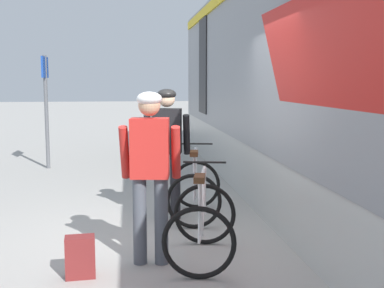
{
  "coord_description": "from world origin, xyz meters",
  "views": [
    {
      "loc": [
        -0.46,
        -5.78,
        1.87
      ],
      "look_at": [
        0.37,
        0.61,
        1.05
      ],
      "focal_mm": 46.65,
      "sensor_mm": 36.0,
      "label": 1
    }
  ],
  "objects_px": {
    "cyclist_near_in_red": "(150,162)",
    "bicycle_near_white": "(202,223)",
    "cyclist_far_in_dark": "(167,142)",
    "platform_sign_post": "(46,92)",
    "bicycle_far_silver": "(195,189)",
    "backpack_on_platform": "(80,257)"
  },
  "relations": [
    {
      "from": "cyclist_far_in_dark",
      "to": "platform_sign_post",
      "type": "distance_m",
      "value": 4.83
    },
    {
      "from": "cyclist_far_in_dark",
      "to": "platform_sign_post",
      "type": "bearing_deg",
      "value": 117.7
    },
    {
      "from": "backpack_on_platform",
      "to": "bicycle_near_white",
      "type": "bearing_deg",
      "value": 8.91
    },
    {
      "from": "cyclist_near_in_red",
      "to": "platform_sign_post",
      "type": "bearing_deg",
      "value": 108.05
    },
    {
      "from": "cyclist_near_in_red",
      "to": "backpack_on_platform",
      "type": "xyz_separation_m",
      "value": [
        -0.69,
        -0.28,
        -0.85
      ]
    },
    {
      "from": "backpack_on_platform",
      "to": "platform_sign_post",
      "type": "height_order",
      "value": "platform_sign_post"
    },
    {
      "from": "cyclist_near_in_red",
      "to": "bicycle_far_silver",
      "type": "distance_m",
      "value": 1.9
    },
    {
      "from": "cyclist_near_in_red",
      "to": "bicycle_near_white",
      "type": "distance_m",
      "value": 0.84
    },
    {
      "from": "cyclist_near_in_red",
      "to": "cyclist_far_in_dark",
      "type": "relative_size",
      "value": 1.0
    },
    {
      "from": "cyclist_near_in_red",
      "to": "bicycle_far_silver",
      "type": "bearing_deg",
      "value": 67.62
    },
    {
      "from": "cyclist_near_in_red",
      "to": "cyclist_far_in_dark",
      "type": "xyz_separation_m",
      "value": [
        0.3,
        1.67,
        0.0
      ]
    },
    {
      "from": "cyclist_far_in_dark",
      "to": "bicycle_far_silver",
      "type": "bearing_deg",
      "value": -3.07
    },
    {
      "from": "bicycle_near_white",
      "to": "platform_sign_post",
      "type": "relative_size",
      "value": 0.5
    },
    {
      "from": "cyclist_near_in_red",
      "to": "platform_sign_post",
      "type": "relative_size",
      "value": 0.73
    },
    {
      "from": "cyclist_near_in_red",
      "to": "bicycle_far_silver",
      "type": "relative_size",
      "value": 1.51
    },
    {
      "from": "platform_sign_post",
      "to": "bicycle_far_silver",
      "type": "bearing_deg",
      "value": -58.6
    },
    {
      "from": "cyclist_near_in_red",
      "to": "bicycle_far_silver",
      "type": "xyz_separation_m",
      "value": [
        0.68,
        1.65,
        -0.65
      ]
    },
    {
      "from": "bicycle_far_silver",
      "to": "platform_sign_post",
      "type": "xyz_separation_m",
      "value": [
        -2.61,
        4.27,
        1.22
      ]
    },
    {
      "from": "backpack_on_platform",
      "to": "platform_sign_post",
      "type": "xyz_separation_m",
      "value": [
        -1.24,
        6.19,
        1.42
      ]
    },
    {
      "from": "bicycle_near_white",
      "to": "backpack_on_platform",
      "type": "relative_size",
      "value": 2.98
    },
    {
      "from": "cyclist_far_in_dark",
      "to": "bicycle_far_silver",
      "type": "height_order",
      "value": "cyclist_far_in_dark"
    },
    {
      "from": "bicycle_near_white",
      "to": "platform_sign_post",
      "type": "xyz_separation_m",
      "value": [
        -2.46,
        5.89,
        1.22
      ]
    }
  ]
}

